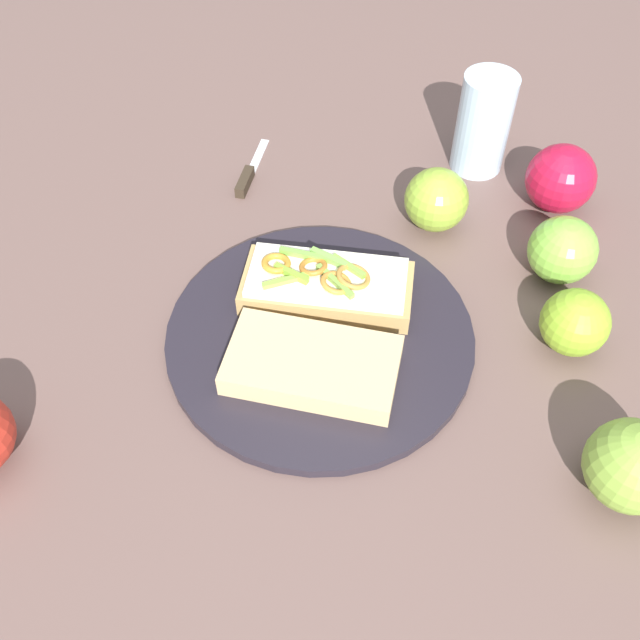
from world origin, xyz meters
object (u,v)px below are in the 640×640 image
Objects in this scene: apple_2 at (561,179)px; drinking_glass at (483,123)px; bread_slice_side at (312,365)px; knife at (249,174)px; apple_4 at (575,323)px; apple_0 at (632,466)px; apple_5 at (563,250)px; apple_3 at (436,200)px; plate at (320,336)px; sandwich at (326,285)px.

apple_2 is 0.12m from drinking_glass.
bread_slice_side is 0.32m from knife.
drinking_glass is (0.26, -0.16, 0.03)m from apple_4.
apple_4 is (-0.14, 0.17, -0.01)m from apple_2.
apple_5 is (0.20, -0.17, -0.00)m from apple_0.
bread_slice_side is 0.30m from apple_0.
bread_slice_side is 0.27m from apple_3.
apple_0 is 1.00× the size of apple_2.
apple_3 is (0.04, -0.22, 0.03)m from plate.
knife is (0.29, 0.25, -0.04)m from apple_2.
plate is at bearing 103.53° from drinking_glass.
apple_2 is at bearing -174.68° from drinking_glass.
apple_0 is 0.16m from apple_4.
plate is at bearing 68.05° from apple_5.
knife is at bearing -1.97° from apple_0.
sandwich is at bearing -142.77° from knife.
sandwich is 1.51× the size of drinking_glass.
apple_3 is 0.22m from apple_4.
bread_slice_side is at bearing -152.64° from knife.
plate is 0.05m from bread_slice_side.
drinking_glass is (0.05, -0.30, 0.03)m from sandwich.
drinking_glass is (0.11, 0.01, 0.02)m from apple_2.
plate is 4.59× the size of apple_4.
knife is at bearing 10.71° from apple_4.
bread_slice_side is 0.31m from apple_5.
apple_3 is 0.15m from apple_5.
plate is at bearing 15.97° from apple_0.
apple_4 is at bearing 148.82° from drinking_glass.
apple_5 is at bearing 156.21° from drinking_glass.
apple_2 is at bearing -49.54° from apple_4.
bread_slice_side is 0.39m from apple_2.
apple_3 is at bearing 15.76° from apple_5.
apple_4 reaches higher than knife.
knife is (0.36, 0.15, -0.03)m from apple_5.
bread_slice_side is at bearing -89.63° from sandwich.
knife is (0.26, -0.11, -0.00)m from plate.
apple_0 reaches higher than apple_4.
apple_5 is at bearing -164.24° from apple_3.
bread_slice_side is at bearing 24.97° from apple_0.
plate is 3.87× the size of apple_0.
drinking_glass reaches higher than apple_0.
drinking_glass is at bearing -23.79° from apple_5.
knife is (0.56, -0.02, -0.04)m from apple_0.
apple_0 is 0.65× the size of drinking_glass.
plate is 0.32m from apple_0.
apple_0 is (-0.34, -0.05, 0.01)m from sandwich.
apple_5 is (-0.10, -0.26, 0.03)m from plate.
apple_3 reaches higher than plate.
sandwich is at bearing -49.29° from plate.
plate is 4.25× the size of apple_5.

